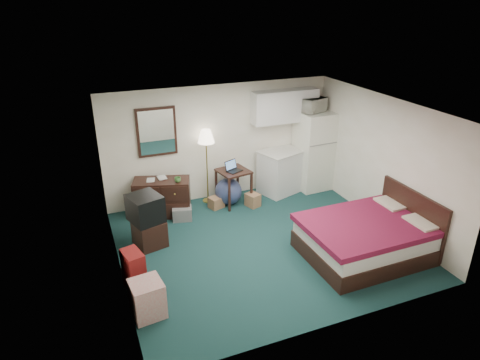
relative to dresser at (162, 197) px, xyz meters
name	(u,v)px	position (x,y,z in m)	size (l,w,h in m)	color
floor	(262,244)	(1.42, -1.82, -0.38)	(5.00, 4.50, 0.01)	#183D3C
ceiling	(265,110)	(1.42, -1.82, 2.12)	(5.00, 4.50, 0.01)	beige
walls	(264,181)	(1.42, -1.82, 0.87)	(5.01, 4.51, 2.50)	beige
mirror	(157,132)	(0.07, 0.40, 1.27)	(0.80, 0.06, 1.00)	white
upper_cabinets	(285,106)	(2.87, 0.26, 1.57)	(1.50, 0.35, 0.70)	silver
headboard	(411,217)	(3.88, -2.79, 0.17)	(0.06, 1.56, 1.00)	black
dresser	(162,197)	(0.00, 0.00, 0.00)	(1.12, 0.51, 0.77)	black
floor_lamp	(207,167)	(1.04, 0.23, 0.43)	(0.35, 0.35, 1.63)	gold
desk	(234,187)	(1.53, -0.08, 0.00)	(0.61, 0.61, 0.77)	black
exercise_ball	(228,191)	(1.42, -0.05, -0.09)	(0.58, 0.58, 0.58)	navy
kitchen_counter	(280,172)	(2.74, 0.09, 0.10)	(0.87, 0.67, 0.96)	silver
fridge	(313,150)	(3.55, 0.06, 0.52)	(0.74, 0.74, 1.80)	white
bed	(364,239)	(2.90, -2.79, -0.06)	(2.01, 1.57, 0.64)	#5A0C23
tv_stand	(150,233)	(-0.48, -1.07, -0.14)	(0.49, 0.53, 0.49)	black
suitcase	(134,271)	(-0.94, -2.26, -0.05)	(0.25, 0.41, 0.66)	maroon
retail_box	(147,299)	(-0.86, -2.91, -0.11)	(0.44, 0.44, 0.54)	silver
file_bin	(182,213)	(0.30, -0.37, -0.25)	(0.38, 0.29, 0.27)	slate
cardboard_box_a	(216,202)	(1.11, -0.13, -0.26)	(0.29, 0.24, 0.24)	brown
cardboard_box_b	(253,200)	(1.86, -0.35, -0.24)	(0.24, 0.28, 0.28)	brown
laptop	(234,167)	(1.53, -0.13, 0.50)	(0.31, 0.25, 0.21)	black
crt_tv	(145,208)	(-0.51, -1.05, 0.35)	(0.53, 0.57, 0.49)	black
microwave	(313,103)	(3.47, 0.10, 1.61)	(0.56, 0.31, 0.38)	white
book_a	(146,176)	(-0.27, 0.08, 0.49)	(0.16, 0.02, 0.22)	brown
book_b	(157,173)	(-0.05, 0.09, 0.50)	(0.17, 0.02, 0.23)	brown
mug	(178,179)	(0.29, -0.22, 0.45)	(0.13, 0.10, 0.13)	#447E39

